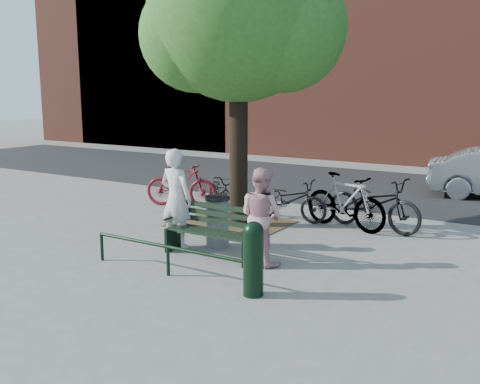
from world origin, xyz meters
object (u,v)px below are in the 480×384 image
Objects in this scene: bollard at (253,256)px; park_bench at (213,230)px; person_left at (176,199)px; litter_bin at (217,221)px; bicycle_c at (289,200)px; person_right at (261,216)px.

park_bench is at bearing 141.29° from bollard.
litter_bin is at bearing -142.75° from person_left.
bollard is at bearing -38.71° from park_bench.
bicycle_c is at bearing 85.55° from litter_bin.
person_left is at bearing 11.61° from person_right.
bollard is at bearing 127.26° from person_right.
bicycle_c is (-1.02, 3.06, -0.35)m from person_right.
person_right is 1.34m from litter_bin.
person_left reaches higher than bollard.
person_left reaches higher than litter_bin.
person_left is 2.86m from bollard.
park_bench is 2.05m from bollard.
person_left is 1.71× the size of bollard.
person_right is at bearing -20.26° from litter_bin.
person_right is 0.91× the size of bicycle_c.
person_left reaches higher than park_bench.
litter_bin is at bearing 136.02° from bollard.
person_left is at bearing 151.57° from bollard.
person_right is (1.85, 0.00, -0.11)m from person_left.
bollard is 2.60m from litter_bin.
person_right is (0.95, 0.07, 0.36)m from park_bench.
litter_bin is at bearing 173.28° from bicycle_c.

